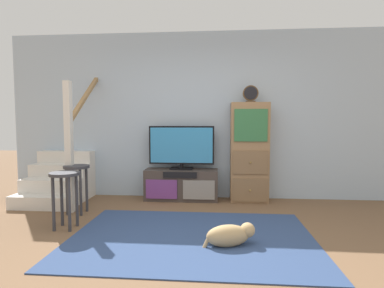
% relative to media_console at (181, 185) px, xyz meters
% --- Properties ---
extents(ground_plane, '(20.00, 20.00, 0.00)m').
position_rel_media_console_xyz_m(ground_plane, '(0.30, -2.19, -0.24)').
color(ground_plane, brown).
extents(back_wall, '(6.40, 0.12, 2.70)m').
position_rel_media_console_xyz_m(back_wall, '(0.30, 0.27, 1.11)').
color(back_wall, '#A8BCD1').
rests_on(back_wall, ground_plane).
extents(area_rug, '(2.60, 1.80, 0.01)m').
position_rel_media_console_xyz_m(area_rug, '(0.30, -1.59, -0.24)').
color(area_rug, navy).
rests_on(area_rug, ground_plane).
extents(media_console, '(1.16, 0.38, 0.49)m').
position_rel_media_console_xyz_m(media_console, '(0.00, 0.00, 0.00)').
color(media_console, '#423833').
rests_on(media_console, ground_plane).
extents(television, '(1.04, 0.22, 0.69)m').
position_rel_media_console_xyz_m(television, '(0.00, 0.02, 0.61)').
color(television, black).
rests_on(television, media_console).
extents(side_cabinet, '(0.58, 0.38, 1.54)m').
position_rel_media_console_xyz_m(side_cabinet, '(1.07, 0.01, 0.53)').
color(side_cabinet, '#93704C').
rests_on(side_cabinet, ground_plane).
extents(desk_clock, '(0.24, 0.08, 0.26)m').
position_rel_media_console_xyz_m(desk_clock, '(1.07, -0.00, 1.43)').
color(desk_clock, '#4C3823').
rests_on(desk_clock, side_cabinet).
extents(staircase, '(1.00, 1.36, 2.20)m').
position_rel_media_console_xyz_m(staircase, '(-1.94, 0.01, 0.13)').
color(staircase, silver).
rests_on(staircase, ground_plane).
extents(bar_stool_near, '(0.34, 0.34, 0.66)m').
position_rel_media_console_xyz_m(bar_stool_near, '(-1.20, -1.42, 0.25)').
color(bar_stool_near, '#333338').
rests_on(bar_stool_near, ground_plane).
extents(bar_stool_far, '(0.34, 0.34, 0.66)m').
position_rel_media_console_xyz_m(bar_stool_far, '(-1.33, -0.83, 0.25)').
color(bar_stool_far, '#333338').
rests_on(bar_stool_far, ground_plane).
extents(dog, '(0.53, 0.31, 0.23)m').
position_rel_media_console_xyz_m(dog, '(0.70, -1.78, -0.13)').
color(dog, tan).
rests_on(dog, ground_plane).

